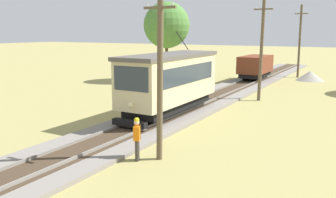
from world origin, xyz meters
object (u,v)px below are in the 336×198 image
(tree_right_near, at_px, (167,25))
(utility_pole_mid, at_px, (261,48))
(freight_car, at_px, (255,66))
(utility_pole_near_tram, at_px, (160,73))
(gravel_pile, at_px, (310,76))
(red_tram, at_px, (170,81))
(track_worker, at_px, (137,137))
(utility_pole_far, at_px, (300,41))

(tree_right_near, bearing_deg, utility_pole_mid, -27.57)
(freight_car, relative_size, utility_pole_near_tram, 0.76)
(gravel_pile, bearing_deg, utility_pole_mid, -96.76)
(freight_car, height_order, gravel_pile, freight_car)
(red_tram, height_order, track_worker, red_tram)
(utility_pole_near_tram, xyz_separation_m, utility_pole_mid, (0.00, 14.49, 0.39))
(red_tram, distance_m, track_worker, 7.83)
(red_tram, distance_m, freight_car, 18.06)
(utility_pole_far, bearing_deg, track_worker, -91.27)
(red_tram, bearing_deg, gravel_pile, 77.06)
(freight_car, bearing_deg, tree_right_near, -153.65)
(utility_pole_near_tram, height_order, utility_pole_mid, utility_pole_mid)
(utility_pole_near_tram, bearing_deg, utility_pole_far, 90.00)
(utility_pole_far, height_order, track_worker, utility_pole_far)
(utility_pole_mid, bearing_deg, utility_pole_near_tram, -90.00)
(freight_car, relative_size, gravel_pile, 1.82)
(utility_pole_near_tram, distance_m, track_worker, 2.70)
(utility_pole_far, bearing_deg, tree_right_near, -141.17)
(freight_car, relative_size, utility_pole_mid, 0.68)
(freight_car, height_order, utility_pole_far, utility_pole_far)
(freight_car, distance_m, gravel_pile, 6.00)
(red_tram, height_order, utility_pole_far, utility_pole_far)
(utility_pole_far, height_order, tree_right_near, tree_right_near)
(freight_car, distance_m, track_worker, 25.47)
(gravel_pile, xyz_separation_m, track_worker, (-2.28, -28.62, 0.47))
(tree_right_near, bearing_deg, red_tram, -59.21)
(utility_pole_near_tram, height_order, tree_right_near, tree_right_near)
(utility_pole_near_tram, bearing_deg, utility_pole_mid, 90.00)
(utility_pole_mid, relative_size, track_worker, 4.27)
(red_tram, distance_m, utility_pole_near_tram, 7.51)
(gravel_pile, bearing_deg, red_tram, -102.94)
(utility_pole_mid, distance_m, gravel_pile, 13.98)
(freight_car, height_order, tree_right_near, tree_right_near)
(freight_car, xyz_separation_m, utility_pole_far, (3.31, 5.23, 2.53))
(utility_pole_mid, xyz_separation_m, gravel_pile, (1.60, 13.47, -3.40))
(freight_car, xyz_separation_m, utility_pole_mid, (3.31, -10.17, 2.35))
(track_worker, bearing_deg, utility_pole_mid, -117.89)
(freight_car, height_order, track_worker, freight_car)
(utility_pole_near_tram, distance_m, utility_pole_far, 29.90)
(utility_pole_mid, bearing_deg, utility_pole_far, 90.00)
(red_tram, xyz_separation_m, utility_pole_mid, (3.31, 7.87, 1.71))
(freight_car, relative_size, tree_right_near, 0.64)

